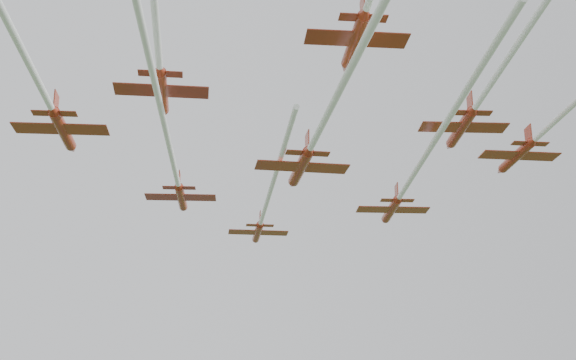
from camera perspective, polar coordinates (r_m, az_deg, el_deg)
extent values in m
cylinder|color=#A82D18|center=(110.36, -2.16, -3.74)|extent=(1.68, 7.87, 1.01)
cone|color=#A82D18|center=(114.93, -2.35, -4.34)|extent=(1.15, 1.74, 1.01)
cone|color=#A82D18|center=(106.07, -1.98, -3.12)|extent=(1.01, 1.18, 0.92)
ellipsoid|color=black|center=(112.22, -2.24, -3.79)|extent=(0.46, 0.90, 0.29)
cube|color=#A82D18|center=(109.59, -2.14, -3.76)|extent=(8.27, 3.07, 0.09)
cube|color=#A82D18|center=(106.91, -2.01, -3.25)|extent=(3.76, 1.41, 0.07)
cube|color=#A82D18|center=(107.35, -2.02, -2.75)|extent=(0.23, 1.66, 1.84)
cylinder|color=silver|center=(87.48, -0.94, 0.23)|extent=(3.80, 37.89, 0.55)
cylinder|color=#A82D18|center=(100.73, -7.60, -1.23)|extent=(2.25, 8.44, 1.08)
cone|color=#A82D18|center=(105.57, -7.42, -2.05)|extent=(1.32, 1.91, 1.08)
cone|color=#A82D18|center=(96.20, -7.79, -0.38)|extent=(1.14, 1.31, 0.98)
ellipsoid|color=black|center=(102.73, -7.52, -1.35)|extent=(0.54, 0.98, 0.32)
cube|color=#A82D18|center=(99.91, -7.64, -1.23)|extent=(8.94, 3.76, 0.10)
cube|color=#A82D18|center=(97.08, -7.75, -0.55)|extent=(4.07, 1.73, 0.08)
cube|color=#A82D18|center=(97.61, -7.72, 0.01)|extent=(0.35, 1.77, 1.97)
cylinder|color=silver|center=(71.85, -9.28, 6.11)|extent=(7.82, 50.88, 0.59)
cylinder|color=#A82D18|center=(99.28, 7.37, -2.11)|extent=(2.29, 8.48, 1.09)
cone|color=#A82D18|center=(104.09, 6.87, -2.90)|extent=(1.33, 1.92, 1.09)
cone|color=#A82D18|center=(94.77, 7.87, -1.28)|extent=(1.15, 1.32, 0.99)
ellipsoid|color=black|center=(101.25, 7.16, -2.21)|extent=(0.55, 0.99, 0.32)
cube|color=#A82D18|center=(98.46, 7.45, -2.11)|extent=(8.99, 3.81, 0.10)
cube|color=#A82D18|center=(95.65, 7.77, -1.45)|extent=(4.09, 1.75, 0.08)
cube|color=#A82D18|center=(96.16, 7.72, -0.86)|extent=(0.36, 1.78, 1.98)
cylinder|color=silver|center=(74.27, 11.04, 3.81)|extent=(6.89, 43.14, 0.59)
cylinder|color=#A82D18|center=(86.56, -15.73, 3.46)|extent=(2.35, 9.38, 1.20)
cone|color=#A82D18|center=(91.71, -15.08, 2.15)|extent=(1.44, 2.10, 1.20)
cone|color=#A82D18|center=(81.76, -16.42, 4.85)|extent=(1.25, 1.44, 1.09)
ellipsoid|color=black|center=(88.71, -15.44, 3.20)|extent=(0.59, 1.09, 0.35)
cube|color=#A82D18|center=(85.66, -15.85, 3.51)|extent=(9.91, 4.02, 0.11)
cube|color=#A82D18|center=(82.70, -16.27, 4.57)|extent=(4.51, 1.85, 0.09)
cube|color=#A82D18|center=(83.36, -16.17, 5.27)|extent=(0.35, 1.97, 2.19)
cylinder|color=#A82D18|center=(83.45, 0.90, 0.91)|extent=(1.63, 9.30, 1.20)
cone|color=#A82D18|center=(88.68, 0.29, -0.29)|extent=(1.29, 2.01, 1.20)
cone|color=#A82D18|center=(78.57, 1.54, 2.18)|extent=(1.15, 1.36, 1.09)
ellipsoid|color=black|center=(85.62, 0.65, 0.70)|extent=(0.51, 1.05, 0.35)
cube|color=#A82D18|center=(82.55, 1.00, 0.93)|extent=(9.70, 3.28, 0.11)
cube|color=#A82D18|center=(79.52, 1.41, 1.92)|extent=(4.41, 1.51, 0.09)
cube|color=#A82D18|center=(80.15, 1.37, 2.67)|extent=(0.20, 1.96, 2.18)
cylinder|color=silver|center=(62.07, 4.57, 8.08)|extent=(2.34, 35.54, 0.65)
cylinder|color=#A82D18|center=(91.63, 15.94, 1.65)|extent=(1.82, 8.32, 1.07)
cone|color=#A82D18|center=(96.00, 14.85, 0.63)|extent=(1.22, 1.84, 1.07)
cone|color=#A82D18|center=(87.58, 17.05, 2.71)|extent=(1.07, 1.25, 0.97)
ellipsoid|color=black|center=(93.45, 15.48, 1.47)|extent=(0.49, 0.96, 0.31)
cube|color=#A82D18|center=(90.88, 16.13, 1.68)|extent=(8.75, 3.30, 0.10)
cube|color=#A82D18|center=(88.36, 16.83, 2.49)|extent=(3.98, 1.52, 0.08)
cube|color=#A82D18|center=(88.91, 16.72, 3.09)|extent=(0.26, 1.75, 1.94)
cylinder|color=#A82D18|center=(75.97, -8.95, 6.20)|extent=(1.81, 8.44, 1.08)
cone|color=#A82D18|center=(80.61, -8.82, 4.70)|extent=(1.24, 1.86, 1.08)
cone|color=#A82D18|center=(71.66, -9.09, 7.80)|extent=(1.09, 1.26, 0.99)
ellipsoid|color=black|center=(77.92, -8.89, 5.86)|extent=(0.49, 0.97, 0.32)
cube|color=#A82D18|center=(75.15, -8.98, 6.28)|extent=(8.86, 3.31, 0.10)
cube|color=#A82D18|center=(72.50, -9.06, 7.47)|extent=(4.03, 1.52, 0.08)
cube|color=#A82D18|center=(73.15, -9.02, 8.17)|extent=(0.25, 1.78, 1.97)
cylinder|color=#A82D18|center=(78.82, 12.21, 3.63)|extent=(2.23, 8.06, 1.03)
cone|color=#A82D18|center=(83.17, 11.38, 2.38)|extent=(1.28, 1.83, 1.03)
cone|color=#A82D18|center=(74.78, 13.08, 4.94)|extent=(1.10, 1.26, 0.94)
ellipsoid|color=black|center=(80.64, 11.86, 3.37)|extent=(0.53, 0.94, 0.30)
cube|color=#A82D18|center=(78.06, 12.36, 3.68)|extent=(8.55, 3.66, 0.09)
cube|color=#A82D18|center=(75.56, 12.90, 4.67)|extent=(3.89, 1.68, 0.08)
cube|color=#A82D18|center=(76.13, 12.81, 5.33)|extent=(0.35, 1.69, 1.88)
cylinder|color=#A82D18|center=(62.77, 4.79, 9.84)|extent=(1.79, 7.67, 0.98)
cone|color=#A82D18|center=(66.80, 4.10, 7.97)|extent=(1.15, 1.71, 0.98)
cone|color=#A82D18|center=(59.06, 5.52, 11.82)|extent=(1.00, 1.16, 0.89)
ellipsoid|color=black|center=(64.49, 4.50, 9.36)|extent=(0.46, 0.88, 0.29)
cube|color=#A82D18|center=(62.05, 4.91, 9.97)|extent=(8.07, 3.15, 0.09)
cube|color=#A82D18|center=(59.78, 5.37, 11.41)|extent=(3.67, 1.45, 0.07)
cube|color=#A82D18|center=(60.43, 5.31, 12.14)|extent=(0.26, 1.61, 1.79)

